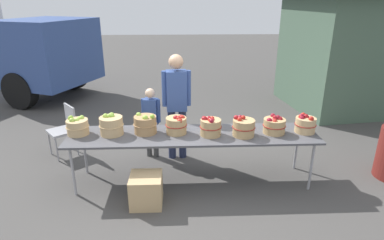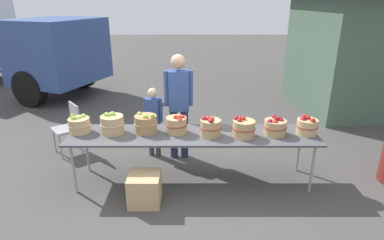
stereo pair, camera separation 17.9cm
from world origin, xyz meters
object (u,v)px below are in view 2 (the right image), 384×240
at_px(produce_crate, 144,189).
at_px(apple_basket_green_1, 111,124).
at_px(apple_basket_red_0, 176,124).
at_px(folding_chair, 68,125).
at_px(apple_basket_red_2, 243,128).
at_px(child_customer, 153,117).
at_px(apple_basket_green_2, 145,124).
at_px(apple_basket_green_0, 78,124).
at_px(vendor_adult, 178,99).
at_px(market_table, 192,136).
at_px(apple_basket_red_3, 274,127).
at_px(apple_basket_red_4, 306,126).
at_px(apple_basket_red_1, 209,127).

bearing_deg(produce_crate, apple_basket_green_1, 130.18).
bearing_deg(apple_basket_red_0, folding_chair, 153.84).
xyz_separation_m(apple_basket_red_2, produce_crate, (-1.33, -0.47, -0.67)).
bearing_deg(child_customer, apple_basket_green_2, 100.27).
distance_m(apple_basket_green_2, produce_crate, 0.92).
relative_size(apple_basket_green_0, vendor_adult, 0.18).
distance_m(market_table, apple_basket_green_0, 1.62).
xyz_separation_m(apple_basket_green_1, produce_crate, (0.50, -0.60, -0.68)).
bearing_deg(apple_basket_green_2, child_customer, 88.53).
bearing_deg(apple_basket_green_2, apple_basket_red_3, -2.55).
relative_size(child_customer, produce_crate, 2.91).
height_order(apple_basket_green_1, apple_basket_red_3, apple_basket_green_1).
distance_m(apple_basket_red_3, folding_chair, 3.43).
distance_m(apple_basket_red_4, produce_crate, 2.39).
relative_size(apple_basket_green_1, apple_basket_red_1, 1.11).
bearing_deg(apple_basket_red_4, apple_basket_green_2, 178.39).
xyz_separation_m(apple_basket_green_2, apple_basket_red_1, (0.91, -0.12, -0.00)).
bearing_deg(folding_chair, market_table, 26.59).
bearing_deg(apple_basket_red_1, market_table, 170.26).
xyz_separation_m(apple_basket_red_0, apple_basket_red_3, (1.38, -0.05, -0.01)).
distance_m(market_table, apple_basket_green_1, 1.15).
xyz_separation_m(apple_basket_red_0, apple_basket_red_4, (1.82, -0.04, -0.01)).
bearing_deg(folding_chair, apple_basket_red_1, 28.00).
relative_size(apple_basket_red_4, folding_chair, 0.35).
relative_size(apple_basket_green_2, produce_crate, 0.81).
bearing_deg(folding_chair, apple_basket_green_1, 7.99).
bearing_deg(vendor_adult, apple_basket_green_0, 23.27).
bearing_deg(produce_crate, apple_basket_red_0, 55.73).
xyz_separation_m(market_table, apple_basket_red_3, (1.15, -0.00, 0.15)).
distance_m(apple_basket_red_0, child_customer, 0.90).
bearing_deg(apple_basket_green_2, market_table, -6.63).
relative_size(apple_basket_green_1, apple_basket_red_3, 1.04).
bearing_deg(apple_basket_green_1, apple_basket_red_2, -3.84).
relative_size(apple_basket_red_0, apple_basket_red_2, 0.96).
bearing_deg(apple_basket_red_3, apple_basket_red_4, 2.20).
bearing_deg(folding_chair, apple_basket_red_4, 36.83).
bearing_deg(child_customer, apple_basket_green_1, 69.54).
distance_m(apple_basket_green_1, child_customer, 0.93).
distance_m(apple_basket_red_4, vendor_adult, 1.98).
height_order(apple_basket_red_1, apple_basket_red_3, apple_basket_red_1).
bearing_deg(apple_basket_red_0, child_customer, 118.57).
distance_m(apple_basket_green_1, vendor_adult, 1.17).
bearing_deg(apple_basket_green_1, apple_basket_red_4, -0.77).
distance_m(apple_basket_green_0, apple_basket_red_4, 3.21).
bearing_deg(apple_basket_red_2, child_customer, 146.28).
xyz_separation_m(market_table, folding_chair, (-2.12, 0.98, -0.21)).
distance_m(apple_basket_red_0, apple_basket_red_2, 0.93).
xyz_separation_m(apple_basket_red_4, vendor_adult, (-1.82, 0.76, 0.15)).
bearing_deg(apple_basket_green_0, apple_basket_red_3, -1.66).
height_order(apple_basket_red_4, folding_chair, apple_basket_red_4).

